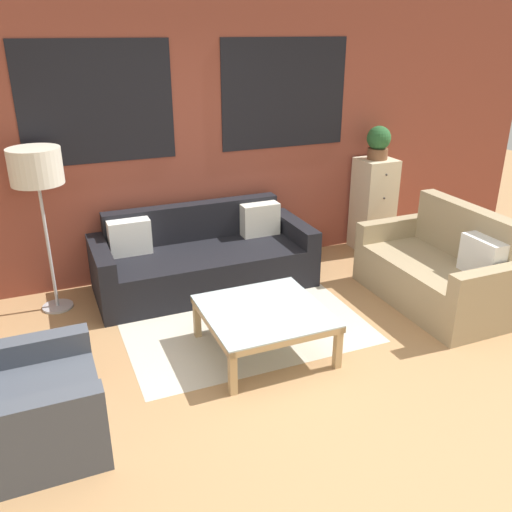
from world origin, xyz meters
TOP-DOWN VIEW (x-y plane):
  - ground_plane at (0.00, 0.00)m, footprint 16.00×16.00m
  - wall_back_brick at (0.00, 2.44)m, footprint 8.40×0.09m
  - rug at (-0.06, 1.19)m, footprint 2.07×1.79m
  - couch_dark at (-0.14, 1.95)m, footprint 2.15×0.88m
  - settee_vintage at (1.81, 0.75)m, footprint 0.80×1.49m
  - armchair_corner at (-1.84, 0.17)m, footprint 0.80×0.84m
  - coffee_table at (-0.06, 0.59)m, footprint 0.93×0.93m
  - floor_lamp at (-1.56, 2.02)m, footprint 0.44×0.44m
  - drawer_cabinet at (2.00, 2.16)m, footprint 0.40×0.41m
  - potted_plant at (2.00, 2.16)m, footprint 0.27×0.27m

SIDE VIEW (x-z plane):
  - ground_plane at x=0.00m, z-range 0.00..0.00m
  - rug at x=-0.06m, z-range 0.00..0.00m
  - couch_dark at x=-0.14m, z-range -0.11..0.67m
  - armchair_corner at x=-1.84m, z-range -0.14..0.70m
  - settee_vintage at x=1.81m, z-range -0.15..0.77m
  - coffee_table at x=-0.06m, z-range 0.14..0.52m
  - drawer_cabinet at x=2.00m, z-range 0.00..1.07m
  - potted_plant at x=2.00m, z-range 1.08..1.45m
  - floor_lamp at x=-1.56m, z-range 0.55..2.06m
  - wall_back_brick at x=0.00m, z-range 0.01..2.81m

